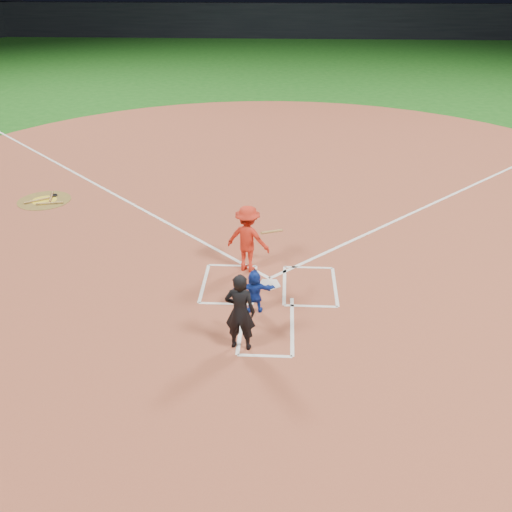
{
  "coord_description": "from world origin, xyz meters",
  "views": [
    {
      "loc": [
        0.3,
        -11.93,
        7.06
      ],
      "look_at": [
        -0.3,
        -0.4,
        1.0
      ],
      "focal_mm": 40.0,
      "sensor_mm": 36.0,
      "label": 1
    }
  ],
  "objects_px": {
    "home_plate": "(269,284)",
    "catcher": "(254,291)",
    "batter_at_plate": "(248,239)",
    "on_deck_circle": "(44,200)",
    "umpire": "(240,312)"
  },
  "relations": [
    {
      "from": "home_plate",
      "to": "catcher",
      "type": "bearing_deg",
      "value": 75.84
    },
    {
      "from": "umpire",
      "to": "batter_at_plate",
      "type": "relative_size",
      "value": 0.98
    },
    {
      "from": "on_deck_circle",
      "to": "batter_at_plate",
      "type": "xyz_separation_m",
      "value": [
        6.96,
        -4.26,
        0.86
      ]
    },
    {
      "from": "home_plate",
      "to": "catcher",
      "type": "distance_m",
      "value": 1.31
    },
    {
      "from": "catcher",
      "to": "umpire",
      "type": "distance_m",
      "value": 1.4
    },
    {
      "from": "umpire",
      "to": "home_plate",
      "type": "bearing_deg",
      "value": -93.58
    },
    {
      "from": "batter_at_plate",
      "to": "umpire",
      "type": "bearing_deg",
      "value": -88.98
    },
    {
      "from": "umpire",
      "to": "batter_at_plate",
      "type": "distance_m",
      "value": 3.28
    },
    {
      "from": "home_plate",
      "to": "catcher",
      "type": "xyz_separation_m",
      "value": [
        -0.3,
        -1.17,
        0.5
      ]
    },
    {
      "from": "catcher",
      "to": "batter_at_plate",
      "type": "relative_size",
      "value": 0.59
    },
    {
      "from": "home_plate",
      "to": "on_deck_circle",
      "type": "relative_size",
      "value": 0.35
    },
    {
      "from": "on_deck_circle",
      "to": "umpire",
      "type": "xyz_separation_m",
      "value": [
        7.02,
        -7.53,
        0.84
      ]
    },
    {
      "from": "on_deck_circle",
      "to": "umpire",
      "type": "height_order",
      "value": "umpire"
    },
    {
      "from": "on_deck_circle",
      "to": "catcher",
      "type": "height_order",
      "value": "catcher"
    },
    {
      "from": "on_deck_circle",
      "to": "batter_at_plate",
      "type": "height_order",
      "value": "batter_at_plate"
    }
  ]
}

